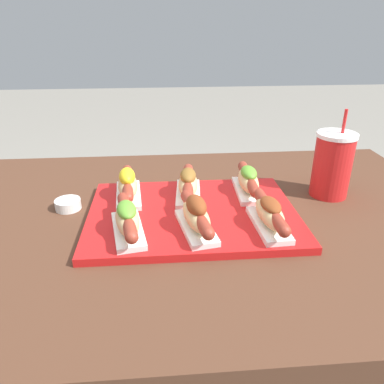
{
  "coord_description": "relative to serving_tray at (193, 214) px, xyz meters",
  "views": [
    {
      "loc": [
        -0.03,
        -0.79,
        1.15
      ],
      "look_at": [
        0.04,
        0.01,
        0.77
      ],
      "focal_mm": 35.0,
      "sensor_mm": 36.0,
      "label": 1
    }
  ],
  "objects": [
    {
      "name": "hot_dog_3",
      "position": [
        -0.16,
        0.09,
        0.04
      ],
      "size": [
        0.07,
        0.2,
        0.08
      ],
      "color": "white",
      "rests_on": "serving_tray"
    },
    {
      "name": "hot_dog_2",
      "position": [
        0.16,
        -0.09,
        0.04
      ],
      "size": [
        0.07,
        0.2,
        0.07
      ],
      "color": "white",
      "rests_on": "serving_tray"
    },
    {
      "name": "hot_dog_5",
      "position": [
        0.15,
        0.09,
        0.04
      ],
      "size": [
        0.07,
        0.2,
        0.07
      ],
      "color": "white",
      "rests_on": "serving_tray"
    },
    {
      "name": "hot_dog_1",
      "position": [
        0.0,
        -0.09,
        0.04
      ],
      "size": [
        0.09,
        0.2,
        0.08
      ],
      "color": "white",
      "rests_on": "serving_tray"
    },
    {
      "name": "hot_dog_4",
      "position": [
        -0.0,
        0.08,
        0.04
      ],
      "size": [
        0.07,
        0.2,
        0.07
      ],
      "color": "white",
      "rests_on": "serving_tray"
    },
    {
      "name": "sauce_bowl",
      "position": [
        -0.31,
        0.07,
        0.0
      ],
      "size": [
        0.06,
        0.06,
        0.02
      ],
      "color": "silver",
      "rests_on": "patio_table"
    },
    {
      "name": "patio_table",
      "position": [
        -0.04,
        0.01,
        -0.37
      ],
      "size": [
        1.45,
        0.89,
        0.72
      ],
      "color": "#4C2D1E",
      "rests_on": "ground_plane"
    },
    {
      "name": "hot_dog_0",
      "position": [
        -0.15,
        -0.09,
        0.04
      ],
      "size": [
        0.09,
        0.2,
        0.07
      ],
      "color": "white",
      "rests_on": "serving_tray"
    },
    {
      "name": "drink_cup",
      "position": [
        0.37,
        0.1,
        0.08
      ],
      "size": [
        0.1,
        0.1,
        0.23
      ],
      "color": "red",
      "rests_on": "patio_table"
    },
    {
      "name": "serving_tray",
      "position": [
        0.0,
        0.0,
        0.0
      ],
      "size": [
        0.49,
        0.36,
        0.02
      ],
      "color": "red",
      "rests_on": "patio_table"
    }
  ]
}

